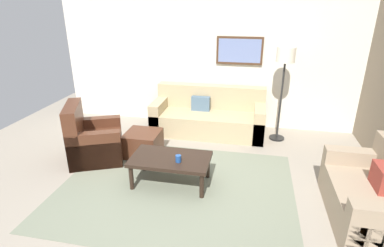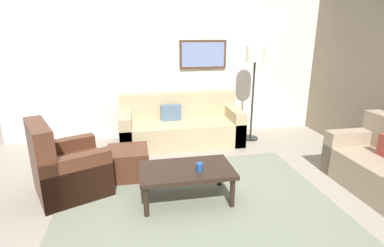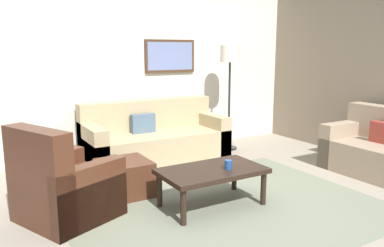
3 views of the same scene
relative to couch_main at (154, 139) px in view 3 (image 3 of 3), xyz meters
The scene contains 10 objects.
ground_plane 2.13m from the couch_main, 93.84° to the right, with size 8.00×8.00×0.00m, color gray.
rear_partition 1.22m from the couch_main, 105.86° to the left, with size 6.00×0.12×2.80m, color silver.
area_rug 2.13m from the couch_main, 93.84° to the right, with size 3.22×2.51×0.01m, color slate.
couch_main is the anchor object (origin of this frame).
armchair_leather 2.29m from the couch_main, 137.48° to the right, with size 1.05×1.05×0.95m.
ottoman 1.54m from the couch_main, 127.39° to the right, with size 0.56×0.56×0.40m, color #4C2819.
coffee_table 2.00m from the couch_main, 96.91° to the right, with size 1.10×0.64×0.41m.
cup 2.09m from the couch_main, 92.82° to the right, with size 0.08×0.08×0.10m, color #1E478C.
lamp_standing 1.73m from the couch_main, ahead, with size 0.32×0.32×1.71m.
framed_artwork 1.40m from the couch_main, 38.98° to the left, with size 0.89×0.04×0.52m.
Camera 3 is at (-2.23, -3.11, 1.63)m, focal length 35.79 mm.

